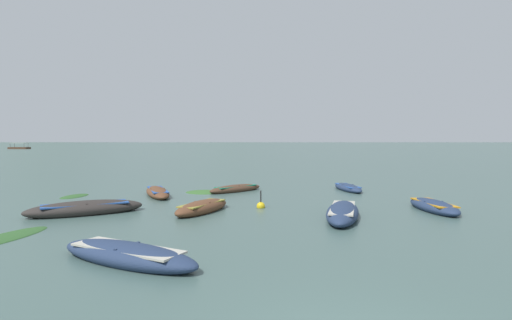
{
  "coord_description": "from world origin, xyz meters",
  "views": [
    {
      "loc": [
        -2.04,
        -4.95,
        3.0
      ],
      "look_at": [
        3.29,
        41.49,
        0.73
      ],
      "focal_mm": 27.27,
      "sensor_mm": 36.0,
      "label": 1
    }
  ],
  "objects": [
    {
      "name": "ground_plane",
      "position": [
        0.0,
        1500.0,
        0.0
      ],
      "size": [
        6000.0,
        6000.0,
        0.0
      ],
      "primitive_type": "plane",
      "color": "#425B56"
    },
    {
      "name": "mountain_1",
      "position": [
        -971.45,
        2284.38,
        222.02
      ],
      "size": [
        1173.24,
        1173.24,
        444.04
      ],
      "primitive_type": "cone",
      "color": "#56665B",
      "rests_on": "ground"
    },
    {
      "name": "mountain_2",
      "position": [
        62.38,
        2090.56,
        127.18
      ],
      "size": [
        867.05,
        867.05,
        254.36
      ],
      "primitive_type": "cone",
      "color": "#56665B",
      "rests_on": "ground"
    },
    {
      "name": "rowboat_0",
      "position": [
        3.04,
        9.62,
        0.21
      ],
      "size": [
        2.84,
        4.72,
        0.68
      ],
      "color": "navy",
      "rests_on": "ground"
    },
    {
      "name": "rowboat_1",
      "position": [
        -4.13,
        4.84,
        0.19
      ],
      "size": [
        4.2,
        3.39,
        0.6
      ],
      "color": "navy",
      "rests_on": "ground"
    },
    {
      "name": "rowboat_2",
      "position": [
        -7.22,
        11.65,
        0.22
      ],
      "size": [
        4.77,
        3.05,
        0.69
      ],
      "color": "#2D2826",
      "rests_on": "ground"
    },
    {
      "name": "rowboat_3",
      "position": [
        -0.61,
        18.09,
        0.16
      ],
      "size": [
        3.65,
        3.11,
        0.51
      ],
      "color": "#4C3323",
      "rests_on": "ground"
    },
    {
      "name": "rowboat_4",
      "position": [
        -2.44,
        11.56,
        0.19
      ],
      "size": [
        2.83,
        3.64,
        0.61
      ],
      "color": "brown",
      "rests_on": "ground"
    },
    {
      "name": "rowboat_5",
      "position": [
        6.23,
        17.87,
        0.15
      ],
      "size": [
        1.09,
        3.64,
        0.48
      ],
      "color": "navy",
      "rests_on": "ground"
    },
    {
      "name": "rowboat_7",
      "position": [
        -5.02,
        16.85,
        0.17
      ],
      "size": [
        2.21,
        4.54,
        0.56
      ],
      "color": "brown",
      "rests_on": "ground"
    },
    {
      "name": "rowboat_8",
      "position": [
        7.52,
        10.78,
        0.18
      ],
      "size": [
        1.49,
        3.76,
        0.57
      ],
      "color": "navy",
      "rests_on": "ground"
    },
    {
      "name": "ferry_0",
      "position": [
        -74.85,
        152.33,
        0.45
      ],
      "size": [
        7.87,
        4.48,
        2.54
      ],
      "color": "#4C3323",
      "rests_on": "ground"
    },
    {
      "name": "mooring_buoy",
      "position": [
        0.15,
        12.24,
        0.09
      ],
      "size": [
        0.38,
        0.38,
        0.9
      ],
      "color": "yellow",
      "rests_on": "ground"
    },
    {
      "name": "weed_patch_0",
      "position": [
        -2.44,
        17.98,
        0.0
      ],
      "size": [
        2.56,
        2.39,
        0.14
      ],
      "primitive_type": "ellipsoid",
      "rotation": [
        0.0,
        0.0,
        1.4
      ],
      "color": "#38662D",
      "rests_on": "ground"
    },
    {
      "name": "weed_patch_1",
      "position": [
        -8.47,
        7.69,
        0.0
      ],
      "size": [
        2.27,
        3.67,
        0.14
      ],
      "primitive_type": "ellipsoid",
      "rotation": [
        0.0,
        0.0,
        1.22
      ],
      "color": "#2D5628",
      "rests_on": "ground"
    },
    {
      "name": "weed_patch_2",
      "position": [
        -9.45,
        17.0,
        0.0
      ],
      "size": [
        1.56,
        2.26,
        0.14
      ],
      "primitive_type": "ellipsoid",
      "rotation": [
        0.0,
        0.0,
        1.3
      ],
      "color": "#2D5628",
      "rests_on": "ground"
    }
  ]
}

